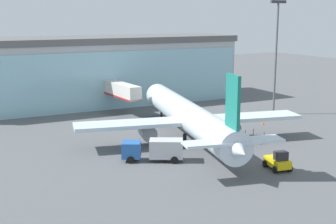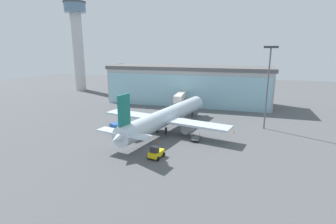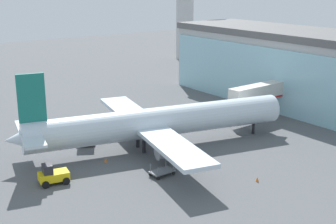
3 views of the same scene
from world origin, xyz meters
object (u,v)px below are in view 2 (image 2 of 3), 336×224
at_px(jet_bridge, 181,97).
at_px(airplane, 166,117).
at_px(catering_truck, 123,130).
at_px(apron_light_mast, 268,81).
at_px(safety_cone_wingtip, 234,132).
at_px(safety_cone_nose, 158,141).
at_px(baggage_cart, 196,138).
at_px(pushback_tug, 156,153).
at_px(control_tower, 77,38).

distance_m(jet_bridge, airplane, 21.79).
bearing_deg(catering_truck, apron_light_mast, -125.64).
xyz_separation_m(airplane, safety_cone_wingtip, (15.67, 2.54, -3.22)).
relative_size(jet_bridge, catering_truck, 1.78).
distance_m(jet_bridge, safety_cone_wingtip, 25.76).
bearing_deg(airplane, safety_cone_wingtip, -66.49).
bearing_deg(jet_bridge, safety_cone_nose, -178.83).
relative_size(apron_light_mast, safety_cone_wingtip, 35.93).
bearing_deg(baggage_cart, catering_truck, -87.85).
bearing_deg(safety_cone_nose, pushback_tug, -75.76).
xyz_separation_m(jet_bridge, catering_truck, (-7.34, -27.65, -2.77)).
distance_m(control_tower, catering_truck, 75.80).
bearing_deg(safety_cone_wingtip, catering_truck, -160.66).
bearing_deg(baggage_cart, apron_light_mast, 129.32).
height_order(jet_bridge, catering_truck, jet_bridge).
xyz_separation_m(baggage_cart, safety_cone_nose, (-7.52, -3.05, -0.23)).
relative_size(apron_light_mast, safety_cone_nose, 35.93).
relative_size(control_tower, safety_cone_nose, 70.62).
distance_m(baggage_cart, pushback_tug, 12.17).
relative_size(airplane, safety_cone_nose, 69.96).
bearing_deg(safety_cone_nose, jet_bridge, 92.71).
xyz_separation_m(catering_truck, safety_cone_wingtip, (24.04, 8.44, -1.19)).
bearing_deg(safety_cone_wingtip, pushback_tug, -126.19).
xyz_separation_m(pushback_tug, safety_cone_wingtip, (13.33, 18.22, -0.70)).
bearing_deg(pushback_tug, airplane, 19.92).
bearing_deg(safety_cone_wingtip, apron_light_mast, 37.51).
xyz_separation_m(jet_bridge, baggage_cart, (8.93, -26.61, -3.74)).
relative_size(jet_bridge, pushback_tug, 3.78).
relative_size(pushback_tug, safety_cone_nose, 6.35).
bearing_deg(safety_cone_nose, airplane, 92.69).
xyz_separation_m(control_tower, baggage_cart, (62.66, -54.67, -23.09)).
height_order(catering_truck, pushback_tug, catering_truck).
relative_size(baggage_cart, pushback_tug, 0.81).
bearing_deg(catering_truck, safety_cone_nose, -162.68).
height_order(control_tower, safety_cone_wingtip, control_tower).
bearing_deg(catering_truck, airplane, -114.51).
xyz_separation_m(airplane, catering_truck, (-8.37, -5.90, -2.02)).
relative_size(catering_truck, safety_cone_wingtip, 13.48).
height_order(airplane, safety_cone_nose, airplane).
relative_size(jet_bridge, safety_cone_wingtip, 24.04).
bearing_deg(catering_truck, control_tower, -19.89).
bearing_deg(jet_bridge, control_tower, 60.88).
height_order(airplane, baggage_cart, airplane).
height_order(control_tower, airplane, control_tower).
height_order(safety_cone_nose, safety_cone_wingtip, same).
distance_m(control_tower, safety_cone_nose, 83.16).
distance_m(jet_bridge, baggage_cart, 28.32).
distance_m(jet_bridge, catering_truck, 28.74).
relative_size(apron_light_mast, catering_truck, 2.67).
bearing_deg(control_tower, jet_bridge, -27.57).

